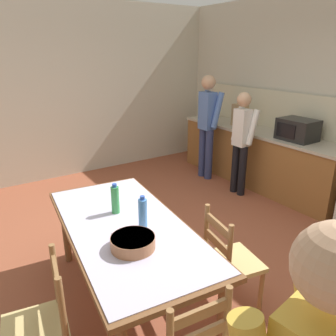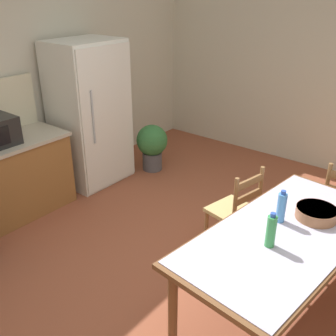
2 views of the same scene
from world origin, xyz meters
The scene contains 14 objects.
ground_plane centered at (0.00, 0.00, 0.00)m, with size 8.32×8.32×0.00m, color brown.
wall_left centered at (-3.26, 0.00, 1.45)m, with size 0.12×5.20×2.90m, color beige.
kitchen_counter centered at (-1.12, 2.23, 0.45)m, with size 2.99×0.66×0.90m.
counter_splashback centered at (-1.12, 2.54, 1.20)m, with size 2.95×0.03×0.60m, color beige.
microwave centered at (-0.42, 2.21, 1.05)m, with size 0.50×0.39×0.30m.
paper_bag centered at (-1.54, 2.20, 1.08)m, with size 0.24×0.16×0.36m, color tan.
dining_table centered at (0.20, -0.80, 0.69)m, with size 2.01×1.11×0.77m.
bottle_near_centre centered at (-0.04, -0.78, 0.89)m, with size 0.07×0.07×0.27m.
bottle_off_centre centered at (0.31, -0.70, 0.89)m, with size 0.07×0.07×0.27m.
serving_bowl centered at (0.53, -0.91, 0.82)m, with size 0.32×0.32×0.09m.
chair_side_far_right centered at (0.71, -0.11, 0.44)m, with size 0.49×0.47×0.91m.
chair_side_near_right centered at (0.55, -1.59, 0.44)m, with size 0.48×0.47×0.91m.
person_at_sink centered at (-1.78, 1.71, 0.97)m, with size 0.44×0.30×1.73m.
person_at_counter centered at (-0.97, 1.69, 0.87)m, with size 0.39×0.27×1.55m.
Camera 1 is at (2.34, -1.81, 2.10)m, focal length 35.00 mm.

